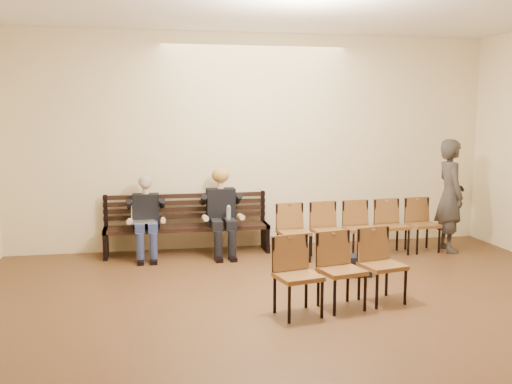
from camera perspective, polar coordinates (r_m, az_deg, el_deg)
The scene contains 11 objects.
ground at distance 5.10m, azimuth 10.96°, elevation -17.94°, with size 10.00×10.00×0.00m, color #53321C.
room_walls at distance 5.35m, azimuth 8.49°, elevation 11.29°, with size 8.02×10.01×3.51m.
bench at distance 9.14m, azimuth -6.86°, elevation -4.76°, with size 2.60×0.90×0.45m, color black.
seated_man at distance 8.93m, azimuth -10.92°, elevation -2.66°, with size 0.50×0.70×1.21m, color black, non-canonical shape.
seated_woman at distance 8.99m, azimuth -3.46°, elevation -2.19°, with size 0.55×0.77×1.29m, color black, non-canonical shape.
laptop at distance 8.80m, azimuth -11.23°, elevation -2.98°, with size 0.36×0.28×0.26m, color silver.
water_bottle at distance 8.81m, azimuth -2.74°, elevation -2.93°, with size 0.07×0.07×0.23m, color silver.
bag at distance 8.00m, azimuth 9.99°, elevation -7.26°, with size 0.38×0.26×0.28m, color black.
passerby at distance 9.65m, azimuth 18.88°, elevation 0.47°, with size 0.76×0.50×2.08m, color #342F2A.
chair_row_front at distance 9.04m, azimuth 10.39°, elevation -3.62°, with size 2.65×0.47×0.86m, color brown.
chair_row_back at distance 6.59m, azimuth 8.58°, elevation -7.84°, with size 1.57×0.48×0.88m, color brown.
Camera 1 is at (-1.76, -4.25, 2.20)m, focal length 40.00 mm.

